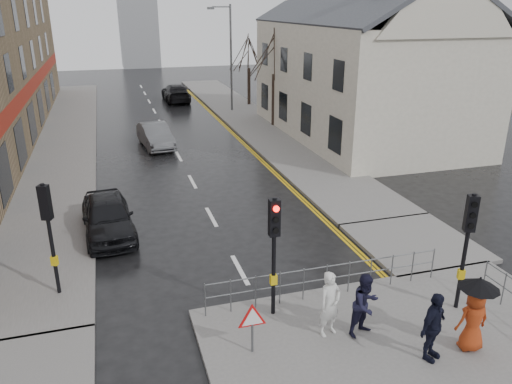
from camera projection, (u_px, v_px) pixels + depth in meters
ground at (268, 322)px, 13.52m from camera, size 120.00×120.00×0.00m
left_pavement at (64, 136)px, 32.37m from camera, size 4.00×44.00×0.14m
right_pavement at (248, 118)px, 37.65m from camera, size 4.00×40.00×0.14m
pavement_bridge_right at (414, 242)px, 17.92m from camera, size 4.00×4.20×0.14m
building_right_cream at (363, 61)px, 31.19m from camera, size 9.00×16.40×10.10m
traffic_signal_near_left at (274, 237)px, 12.88m from camera, size 0.28×0.27×3.40m
traffic_signal_near_right at (468, 232)px, 13.14m from camera, size 0.34×0.33×3.40m
traffic_signal_far_left at (48, 220)px, 13.87m from camera, size 0.34×0.33×3.40m
guard_railing_front at (327, 274)px, 14.27m from camera, size 7.14×0.04×1.00m
warning_sign at (252, 320)px, 11.85m from camera, size 0.80×0.07×1.35m
street_lamp at (229, 51)px, 38.53m from camera, size 1.83×0.25×8.00m
tree_near at (274, 52)px, 33.45m from camera, size 2.40×2.40×6.58m
tree_far at (249, 52)px, 41.01m from camera, size 2.40×2.40×5.64m
pedestrian_a at (330, 304)px, 12.55m from camera, size 0.74×0.60×1.76m
pedestrian_b at (366, 305)px, 12.57m from camera, size 0.99×0.88×1.70m
pedestrian_with_umbrella at (475, 310)px, 11.91m from camera, size 0.96×0.96×1.97m
pedestrian_d at (433, 327)px, 11.65m from camera, size 1.12×0.85×1.76m
car_parked at (108, 216)px, 18.43m from camera, size 2.07×4.50×1.50m
car_mid at (155, 136)px, 29.93m from camera, size 2.02×4.48×1.43m
car_far at (176, 93)px, 44.21m from camera, size 2.16×5.26×1.52m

